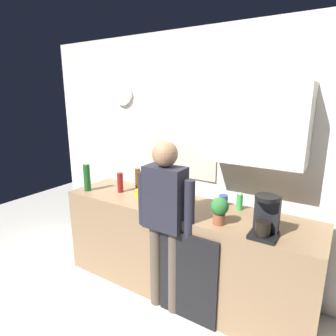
% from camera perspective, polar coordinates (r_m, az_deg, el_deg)
% --- Properties ---
extents(ground_plane, '(8.00, 8.00, 0.00)m').
position_cam_1_polar(ground_plane, '(3.05, -0.53, -25.73)').
color(ground_plane, silver).
extents(kitchen_counter, '(2.54, 0.64, 0.93)m').
position_cam_1_polar(kitchen_counter, '(3.00, 2.69, -15.76)').
color(kitchen_counter, '#937251').
rests_on(kitchen_counter, ground_plane).
extents(dishwasher_panel, '(0.56, 0.02, 0.83)m').
position_cam_1_polar(dishwasher_panel, '(2.67, 3.92, -21.08)').
color(dishwasher_panel, black).
rests_on(dishwasher_panel, ground_plane).
extents(back_wall_assembly, '(4.14, 0.42, 2.60)m').
position_cam_1_polar(back_wall_assembly, '(2.97, 8.03, 2.57)').
color(back_wall_assembly, white).
rests_on(back_wall_assembly, ground_plane).
extents(coffee_maker, '(0.20, 0.20, 0.33)m').
position_cam_1_polar(coffee_maker, '(2.29, 18.93, -9.39)').
color(coffee_maker, black).
rests_on(coffee_maker, kitchen_counter).
extents(bottle_red_vinegar, '(0.06, 0.06, 0.22)m').
position_cam_1_polar(bottle_red_vinegar, '(3.17, -9.51, -2.86)').
color(bottle_red_vinegar, maroon).
rests_on(bottle_red_vinegar, kitchen_counter).
extents(bottle_green_wine, '(0.07, 0.07, 0.30)m').
position_cam_1_polar(bottle_green_wine, '(3.29, -15.86, -1.85)').
color(bottle_green_wine, '#195923').
rests_on(bottle_green_wine, kitchen_counter).
extents(bottle_amber_beer, '(0.06, 0.06, 0.23)m').
position_cam_1_polar(bottle_amber_beer, '(3.28, -6.07, -2.08)').
color(bottle_amber_beer, brown).
rests_on(bottle_amber_beer, kitchen_counter).
extents(cup_yellow_cup, '(0.07, 0.07, 0.08)m').
position_cam_1_polar(cup_yellow_cup, '(3.01, -5.92, -5.06)').
color(cup_yellow_cup, yellow).
rests_on(cup_yellow_cup, kitchen_counter).
extents(cup_blue_mug, '(0.08, 0.08, 0.10)m').
position_cam_1_polar(cup_blue_mug, '(2.83, 10.99, -6.34)').
color(cup_blue_mug, '#3351B2').
rests_on(cup_blue_mug, kitchen_counter).
extents(mixing_bowl, '(0.22, 0.22, 0.08)m').
position_cam_1_polar(mixing_bowl, '(3.15, -3.52, -4.13)').
color(mixing_bowl, orange).
rests_on(mixing_bowl, kitchen_counter).
extents(potted_plant, '(0.15, 0.15, 0.23)m').
position_cam_1_polar(potted_plant, '(2.40, 10.22, -8.06)').
color(potted_plant, '#9E5638').
rests_on(potted_plant, kitchen_counter).
extents(dish_soap, '(0.06, 0.06, 0.18)m').
position_cam_1_polar(dish_soap, '(2.75, 14.10, -6.54)').
color(dish_soap, green).
rests_on(dish_soap, kitchen_counter).
extents(person_at_sink, '(0.57, 0.22, 1.60)m').
position_cam_1_polar(person_at_sink, '(2.55, -0.58, -9.19)').
color(person_at_sink, brown).
rests_on(person_at_sink, ground_plane).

